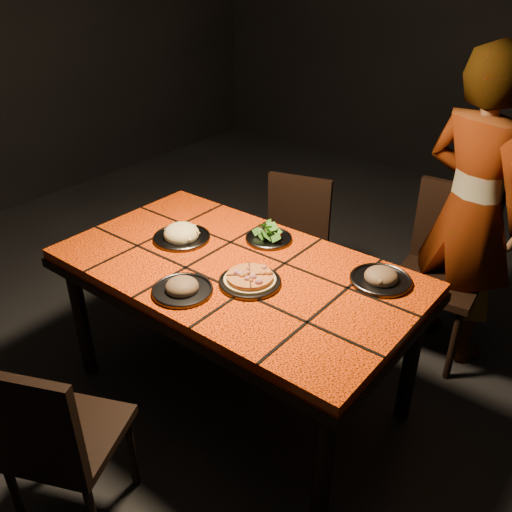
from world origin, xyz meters
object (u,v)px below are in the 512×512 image
Objects in this scene: chair_far_right at (444,261)px; diner at (471,211)px; dining_table at (236,281)px; plate_pizza at (250,280)px; chair_near at (52,438)px; chair_far_left at (293,239)px; plate_pasta at (182,235)px.

chair_far_right is 0.57× the size of diner.
diner reaches higher than dining_table.
chair_far_right is at bearing 59.53° from dining_table.
plate_pizza reaches higher than dining_table.
plate_pizza is at bearing -125.44° from chair_near.
chair_far_left is 0.51× the size of diner.
dining_table is 1.74× the size of chair_far_right.
chair_near is (-0.03, -0.96, -0.19)m from dining_table.
chair_near reaches higher than plate_pizza.
plate_pizza is 0.52m from plate_pasta.
chair_near reaches higher than plate_pasta.
plate_pizza is at bearing -27.73° from dining_table.
dining_table is at bearing 152.27° from plate_pizza.
chair_far_left is 0.99m from diner.
dining_table is 0.38m from plate_pasta.
diner is (0.69, 2.02, 0.33)m from chair_near.
chair_far_right reaches higher than plate_pasta.
plate_pizza is (0.14, -0.08, 0.10)m from dining_table.
diner is 5.97× the size of plate_pasta.
plate_pizza is (-0.45, -1.08, 0.24)m from chair_far_right.
diner reaches higher than chair_near.
chair_far_left is at bearing -107.79° from chair_near.
dining_table is 0.84m from chair_far_left.
chair_far_left is (-0.23, 0.78, -0.19)m from dining_table.
dining_table is 1.17m from chair_far_right.
chair_near is 0.52× the size of diner.
dining_table is 0.19m from plate_pizza.
plate_pasta is at bearing 65.25° from diner.
chair_far_right is (0.82, 0.22, 0.05)m from chair_far_left.
plate_pizza is at bearing 85.69° from diner.
chair_far_right reaches higher than chair_far_left.
dining_table is at bearing -126.61° from chair_far_right.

